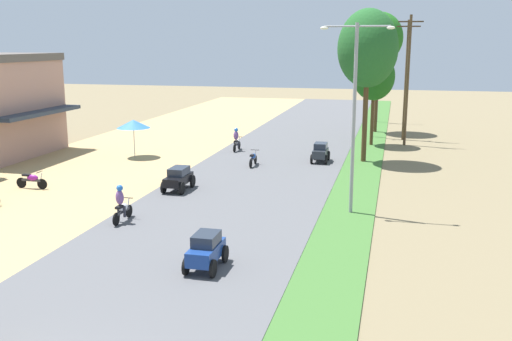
% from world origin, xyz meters
% --- Properties ---
extents(parked_motorbike_fourth, '(1.80, 0.54, 0.94)m').
position_xyz_m(parked_motorbike_fourth, '(-10.91, 17.05, 0.55)').
color(parked_motorbike_fourth, black).
rests_on(parked_motorbike_fourth, dirt_shoulder).
extents(vendor_umbrella, '(2.20, 2.20, 2.52)m').
position_xyz_m(vendor_umbrella, '(-9.40, 26.38, 2.31)').
color(vendor_umbrella, '#99999E').
rests_on(vendor_umbrella, dirt_shoulder).
extents(median_tree_nearest, '(3.78, 3.78, 9.65)m').
position_xyz_m(median_tree_nearest, '(5.68, 28.55, 7.23)').
color(median_tree_nearest, '#4C351E').
rests_on(median_tree_nearest, median_strip).
extents(median_tree_second, '(3.07, 3.07, 6.86)m').
position_xyz_m(median_tree_second, '(5.89, 35.02, 5.14)').
color(median_tree_second, '#4C351E').
rests_on(median_tree_second, median_strip).
extents(median_tree_third, '(3.99, 3.99, 10.08)m').
position_xyz_m(median_tree_third, '(5.90, 41.84, 7.95)').
color(median_tree_third, '#4C351E').
rests_on(median_tree_third, median_strip).
extents(streetlamp_near, '(3.16, 0.20, 8.39)m').
position_xyz_m(streetlamp_near, '(5.80, 16.57, 4.86)').
color(streetlamp_near, gray).
rests_on(streetlamp_near, median_strip).
extents(streetlamp_mid, '(3.16, 0.20, 8.37)m').
position_xyz_m(streetlamp_mid, '(5.80, 38.93, 4.85)').
color(streetlamp_mid, gray).
rests_on(streetlamp_mid, median_strip).
extents(streetlamp_far, '(3.16, 0.20, 7.47)m').
position_xyz_m(streetlamp_far, '(5.80, 48.47, 4.38)').
color(streetlamp_far, gray).
rests_on(streetlamp_far, median_strip).
extents(utility_pole_near, '(1.80, 0.20, 9.33)m').
position_xyz_m(utility_pole_near, '(8.23, 38.39, 4.86)').
color(utility_pole_near, brown).
rests_on(utility_pole_near, ground).
extents(utility_pole_far, '(1.80, 0.20, 9.60)m').
position_xyz_m(utility_pole_far, '(8.33, 35.88, 4.99)').
color(utility_pole_far, brown).
rests_on(utility_pole_far, ground).
extents(car_hatchback_blue, '(1.04, 2.00, 1.23)m').
position_xyz_m(car_hatchback_blue, '(1.55, 8.54, 0.75)').
color(car_hatchback_blue, navy).
rests_on(car_hatchback_blue, road_strip).
extents(car_sedan_black, '(1.10, 2.26, 1.19)m').
position_xyz_m(car_sedan_black, '(-3.25, 18.52, 0.74)').
color(car_sedan_black, black).
rests_on(car_sedan_black, road_strip).
extents(car_hatchback_charcoal, '(1.04, 2.00, 1.23)m').
position_xyz_m(car_hatchback_charcoal, '(2.99, 27.60, 0.75)').
color(car_hatchback_charcoal, '#282D33').
rests_on(car_hatchback_charcoal, road_strip).
extents(motorbike_foreground_rider, '(0.54, 1.80, 1.66)m').
position_xyz_m(motorbike_foreground_rider, '(-3.62, 12.72, 0.86)').
color(motorbike_foreground_rider, black).
rests_on(motorbike_foreground_rider, road_strip).
extents(motorbike_ahead_second, '(0.54, 1.80, 0.94)m').
position_xyz_m(motorbike_ahead_second, '(-0.93, 25.39, 0.57)').
color(motorbike_ahead_second, black).
rests_on(motorbike_ahead_second, road_strip).
extents(motorbike_ahead_third, '(0.54, 1.80, 1.66)m').
position_xyz_m(motorbike_ahead_third, '(-3.30, 30.12, 0.86)').
color(motorbike_ahead_third, black).
rests_on(motorbike_ahead_third, road_strip).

